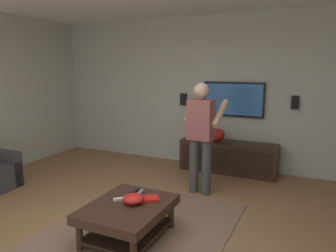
# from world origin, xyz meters

# --- Properties ---
(ground_plane) EXTENTS (8.01, 8.01, 0.00)m
(ground_plane) POSITION_xyz_m (0.00, 0.00, 0.00)
(ground_plane) COLOR olive
(wall_back_tv) EXTENTS (0.10, 6.88, 2.78)m
(wall_back_tv) POSITION_xyz_m (3.06, 0.00, 1.39)
(wall_back_tv) COLOR #B2B7AD
(wall_back_tv) RESTS_ON ground
(area_rug) EXTENTS (2.42, 2.00, 0.01)m
(area_rug) POSITION_xyz_m (0.21, 0.03, 0.01)
(area_rug) COLOR #7A604C
(area_rug) RESTS_ON ground
(coffee_table) EXTENTS (1.00, 0.80, 0.40)m
(coffee_table) POSITION_xyz_m (0.01, 0.03, 0.30)
(coffee_table) COLOR #332116
(coffee_table) RESTS_ON ground
(media_console) EXTENTS (0.45, 1.70, 0.55)m
(media_console) POSITION_xyz_m (2.73, -0.35, 0.28)
(media_console) COLOR #332116
(media_console) RESTS_ON ground
(tv) EXTENTS (0.05, 1.09, 0.62)m
(tv) POSITION_xyz_m (2.97, -0.35, 1.28)
(tv) COLOR black
(person_standing) EXTENTS (0.57, 0.57, 1.64)m
(person_standing) POSITION_xyz_m (1.60, -0.23, 0.93)
(person_standing) COLOR #3F3F3F
(person_standing) RESTS_ON ground
(bowl) EXTENTS (0.23, 0.23, 0.10)m
(bowl) POSITION_xyz_m (0.06, -0.01, 0.45)
(bowl) COLOR red
(bowl) RESTS_ON coffee_table
(remote_white) EXTENTS (0.14, 0.14, 0.02)m
(remote_white) POSITION_xyz_m (0.07, 0.17, 0.41)
(remote_white) COLOR white
(remote_white) RESTS_ON coffee_table
(remote_black) EXTENTS (0.15, 0.06, 0.02)m
(remote_black) POSITION_xyz_m (0.34, 0.14, 0.41)
(remote_black) COLOR black
(remote_black) RESTS_ON coffee_table
(remote_grey) EXTENTS (0.16, 0.07, 0.02)m
(remote_grey) POSITION_xyz_m (0.35, 0.07, 0.41)
(remote_grey) COLOR slate
(remote_grey) RESTS_ON coffee_table
(book) EXTENTS (0.26, 0.27, 0.04)m
(book) POSITION_xyz_m (0.20, -0.12, 0.42)
(book) COLOR red
(book) RESTS_ON coffee_table
(vase_round) EXTENTS (0.22, 0.22, 0.22)m
(vase_round) POSITION_xyz_m (2.76, -0.15, 0.66)
(vase_round) COLOR red
(vase_round) RESTS_ON media_console
(wall_speaker_left) EXTENTS (0.06, 0.12, 0.22)m
(wall_speaker_left) POSITION_xyz_m (2.98, -1.38, 1.27)
(wall_speaker_left) COLOR black
(wall_speaker_right) EXTENTS (0.06, 0.12, 0.22)m
(wall_speaker_right) POSITION_xyz_m (2.98, 0.63, 1.24)
(wall_speaker_right) COLOR black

